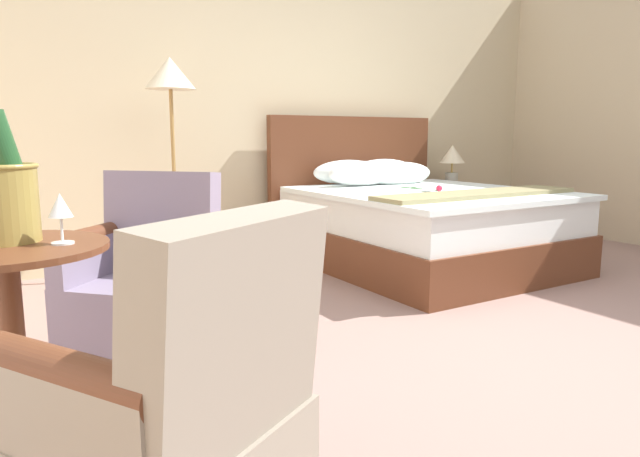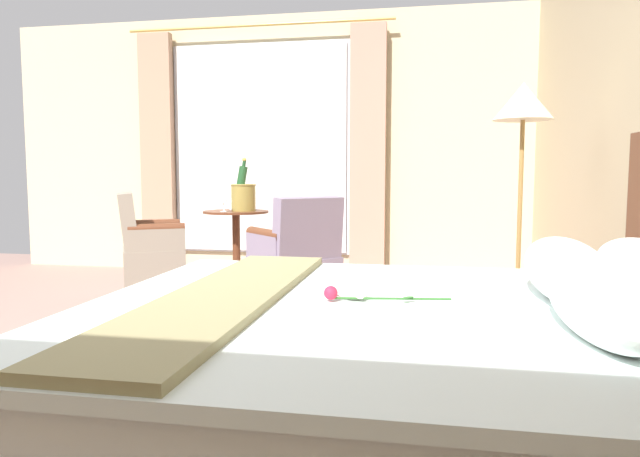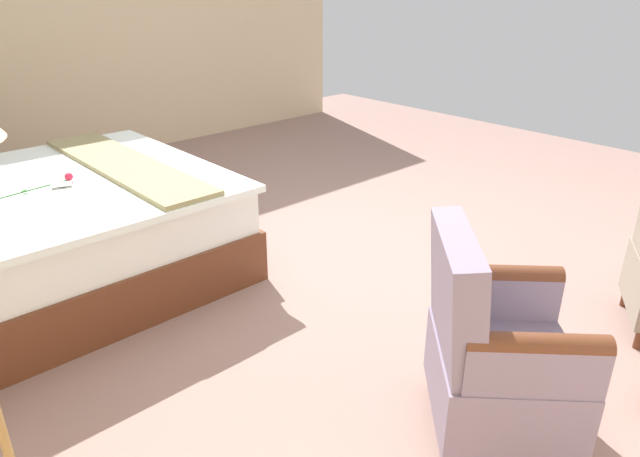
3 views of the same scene
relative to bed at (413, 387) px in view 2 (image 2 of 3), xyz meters
name	(u,v)px [view 2 (image 2 of 3)]	position (x,y,z in m)	size (l,w,h in m)	color
ground_plane	(93,372)	(-0.85, -1.71, -0.36)	(7.99, 7.99, 0.00)	gray
wall_window_side	(263,147)	(-4.14, -1.71, 1.00)	(0.27, 5.71, 2.73)	beige
bed	(413,387)	(0.00, 0.00, 0.00)	(1.80, 2.09, 1.24)	brown
floor_lamp_brass	(523,123)	(-1.85, 0.60, 1.01)	(0.36, 0.36, 1.62)	#A17A42
side_table_round	(236,244)	(-3.06, -1.66, 0.07)	(0.59, 0.59, 0.73)	brown
champagne_bucket	(243,194)	(-3.06, -1.59, 0.52)	(0.23, 0.23, 0.48)	olive
wine_glass_near_bucket	(233,200)	(-3.20, -1.73, 0.46)	(0.07, 0.07, 0.14)	white
wine_glass_near_edge	(224,199)	(-2.91, -1.71, 0.48)	(0.07, 0.07, 0.15)	white
armchair_by_window	(297,261)	(-2.49, -0.96, 0.02)	(0.80, 0.80, 0.89)	brown
armchair_facing_bed	(148,250)	(-2.77, -2.37, 0.03)	(0.73, 0.73, 0.90)	brown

